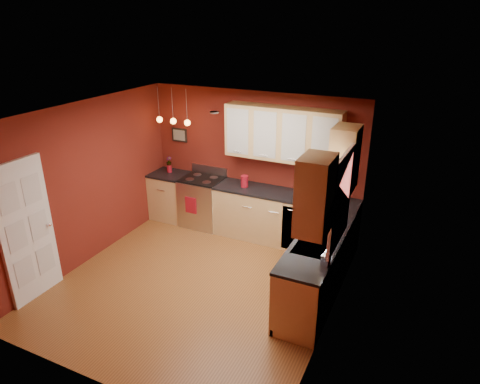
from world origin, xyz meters
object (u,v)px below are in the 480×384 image
at_px(coffee_maker, 331,194).
at_px(sink, 316,246).
at_px(gas_range, 203,201).
at_px(red_canister, 245,181).
at_px(soap_pump, 326,258).

bearing_deg(coffee_maker, sink, -83.80).
xyz_separation_m(gas_range, sink, (2.62, -1.50, 0.43)).
xyz_separation_m(gas_range, coffee_maker, (2.44, 0.06, 0.57)).
bearing_deg(gas_range, red_canister, -0.77).
relative_size(red_canister, coffee_maker, 0.86).
relative_size(gas_range, soap_pump, 5.16).
bearing_deg(sink, soap_pump, -61.11).
xyz_separation_m(gas_range, soap_pump, (2.87, -1.95, 0.57)).
xyz_separation_m(sink, coffee_maker, (-0.19, 1.56, 0.14)).
relative_size(sink, soap_pump, 3.25).
bearing_deg(sink, red_canister, 139.40).
bearing_deg(soap_pump, red_canister, 135.68).
distance_m(red_canister, soap_pump, 2.77).
bearing_deg(sink, coffee_maker, 96.79).
relative_size(sink, red_canister, 3.39).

